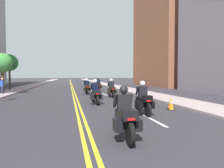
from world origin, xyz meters
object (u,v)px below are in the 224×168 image
motorcycle_1 (143,101)px  traffic_cone_2 (170,103)px  pedestrian_1 (0,84)px  street_tree_1 (3,63)px  traffic_cone_1 (171,104)px  pedestrian_0 (2,86)px  motorcycle_5 (98,85)px  motorcycle_0 (124,117)px  motorcycle_3 (111,90)px  motorcycle_4 (87,88)px  street_tree_0 (9,63)px  motorcycle_2 (95,94)px

motorcycle_1 → traffic_cone_2: size_ratio=3.39×
pedestrian_1 → street_tree_1: street_tree_1 is taller
traffic_cone_1 → pedestrian_0: (-11.93, 11.73, 0.54)m
pedestrian_1 → motorcycle_5: bearing=171.7°
traffic_cone_1 → motorcycle_0: bearing=-131.5°
pedestrian_1 → motorcycle_3: bearing=135.6°
motorcycle_4 → street_tree_0: street_tree_0 is taller
street_tree_0 → street_tree_1: bearing=-81.0°
motorcycle_2 → motorcycle_4: bearing=86.6°
motorcycle_4 → traffic_cone_2: 10.95m
traffic_cone_1 → street_tree_0: (-12.86, 17.87, 3.20)m
pedestrian_1 → street_tree_0: street_tree_0 is taller
pedestrian_0 → motorcycle_3: bearing=-105.1°
motorcycle_3 → motorcycle_4: 3.97m
motorcycle_5 → street_tree_0: bearing=163.0°
motorcycle_5 → traffic_cone_2: size_ratio=3.40×
street_tree_1 → motorcycle_2: bearing=-46.7°
motorcycle_1 → pedestrian_0: size_ratio=1.30×
motorcycle_3 → street_tree_1: (-10.07, 4.68, 2.45)m
motorcycle_3 → pedestrian_1: bearing=149.3°
motorcycle_1 → street_tree_1: bearing=128.9°
motorcycle_2 → traffic_cone_1: 4.98m
motorcycle_2 → pedestrian_0: bearing=131.1°
traffic_cone_1 → pedestrian_1: 19.00m
motorcycle_2 → traffic_cone_2: size_ratio=3.58×
traffic_cone_2 → pedestrian_0: 16.56m
motorcycle_3 → traffic_cone_2: motorcycle_3 is taller
motorcycle_0 → motorcycle_4: motorcycle_4 is taller
motorcycle_5 → street_tree_1: size_ratio=0.52×
motorcycle_3 → traffic_cone_2: 7.04m
motorcycle_1 → motorcycle_4: bearing=99.4°
motorcycle_0 → motorcycle_2: size_ratio=0.98×
motorcycle_3 → motorcycle_4: bearing=118.8°
traffic_cone_1 → motorcycle_1: bearing=-155.1°
motorcycle_1 → pedestrian_0: 16.10m
motorcycle_3 → traffic_cone_1: bearing=-74.5°
motorcycle_3 → traffic_cone_1: (1.84, -7.20, -0.36)m
motorcycle_4 → traffic_cone_2: (3.89, -10.23, -0.34)m
motorcycle_0 → pedestrian_0: pedestrian_0 is taller
street_tree_1 → street_tree_0: bearing=99.0°
street_tree_1 → traffic_cone_2: bearing=-43.3°
motorcycle_3 → street_tree_1: size_ratio=0.54×
motorcycle_5 → street_tree_0: size_ratio=0.47×
motorcycle_1 → motorcycle_4: 11.76m
motorcycle_1 → traffic_cone_1: motorcycle_1 is taller
motorcycle_1 → pedestrian_0: pedestrian_0 is taller
traffic_cone_2 → street_tree_0: 21.98m
motorcycle_0 → motorcycle_1: bearing=63.6°
street_tree_1 → motorcycle_0: bearing=-63.8°
motorcycle_3 → pedestrian_1: size_ratio=1.23×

